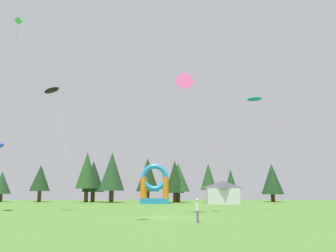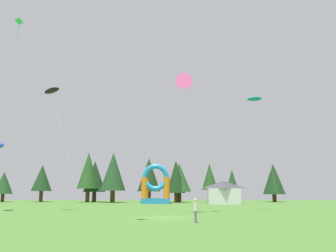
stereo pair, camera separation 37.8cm
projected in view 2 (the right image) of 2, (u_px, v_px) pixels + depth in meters
name	position (u px, v px, depth m)	size (l,w,h in m)	color
ground_plane	(165.00, 218.00, 32.67)	(120.00, 120.00, 0.00)	#47752D
kite_pink_delta	(184.00, 84.00, 40.43)	(3.22, 1.99, 14.85)	#EA599E
kite_teal_parafoil	(255.00, 99.00, 44.19)	(3.73, 1.32, 13.55)	#0C7F7A
kite_green_diamond	(19.00, 25.00, 51.92)	(7.61, 0.90, 26.10)	green
kite_black_parafoil	(52.00, 91.00, 44.30)	(6.21, 4.15, 14.59)	black
person_midfield	(196.00, 208.00, 27.71)	(0.34, 0.34, 1.79)	#724C8C
inflatable_red_slide	(156.00, 188.00, 67.47)	(5.06, 3.85, 7.09)	#268CD8
festival_tent	(224.00, 192.00, 64.72)	(5.52, 3.13, 4.01)	silver
tree_row_0	(4.00, 183.00, 77.79)	(3.85, 3.85, 6.25)	#4C331E
tree_row_1	(42.00, 178.00, 78.07)	(4.19, 4.19, 7.67)	#4C331E
tree_row_2	(88.00, 171.00, 76.49)	(4.50, 4.50, 10.13)	#4C331E
tree_row_3	(95.00, 177.00, 77.54)	(4.61, 4.61, 8.44)	#4C331E
tree_row_4	(113.00, 172.00, 74.24)	(5.07, 5.07, 9.85)	#4C331E
tree_row_5	(149.00, 175.00, 78.40)	(4.83, 4.83, 9.08)	#4C331E
tree_row_6	(176.00, 177.00, 74.09)	(3.74, 3.74, 8.34)	#4C331E
tree_row_7	(179.00, 178.00, 74.91)	(4.75, 4.75, 7.78)	#4C331E
tree_row_8	(210.00, 177.00, 76.11)	(3.23, 3.23, 7.87)	#4C331E
tree_row_9	(232.00, 180.00, 76.79)	(2.46, 2.46, 6.63)	#4C331E
tree_row_10	(274.00, 179.00, 77.32)	(4.58, 4.58, 7.90)	#4C331E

